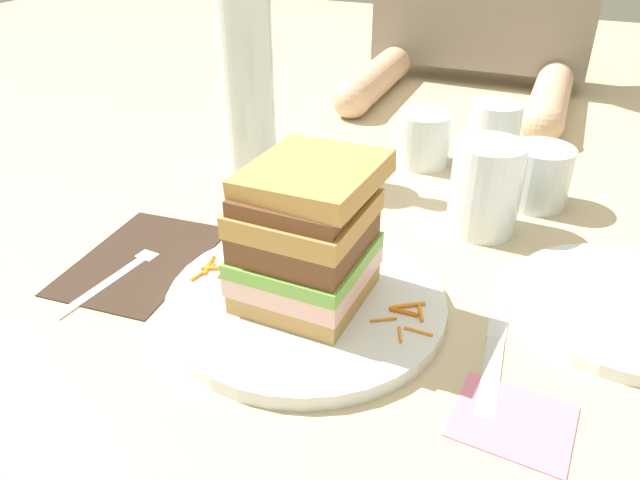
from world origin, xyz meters
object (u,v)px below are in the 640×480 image
(fork, at_px, (125,267))
(juice_glass, at_px, (485,191))
(napkin_dark, at_px, (142,259))
(empty_tumbler_1, at_px, (423,139))
(main_plate, at_px, (307,300))
(napkin_pink, at_px, (513,421))
(empty_tumbler_2, at_px, (538,176))
(side_plate, at_px, (624,307))
(water_bottle, at_px, (246,60))
(empty_tumbler_0, at_px, (493,138))
(sandwich, at_px, (308,234))
(knife, at_px, (496,338))

(fork, distance_m, juice_glass, 0.38)
(napkin_dark, distance_m, juice_glass, 0.37)
(fork, distance_m, empty_tumbler_1, 0.43)
(juice_glass, xyz_separation_m, empty_tumbler_1, (-0.11, 0.15, -0.01))
(main_plate, bearing_deg, napkin_pink, -19.85)
(fork, bearing_deg, main_plate, 4.86)
(empty_tumbler_2, bearing_deg, empty_tumbler_1, 157.29)
(fork, xyz_separation_m, side_plate, (0.46, 0.12, 0.00))
(main_plate, distance_m, water_bottle, 0.35)
(empty_tumbler_0, xyz_separation_m, empty_tumbler_2, (0.07, -0.08, -0.01))
(main_plate, distance_m, empty_tumbler_0, 0.39)
(juice_glass, bearing_deg, empty_tumbler_1, 125.03)
(napkin_dark, relative_size, juice_glass, 1.72)
(sandwich, relative_size, napkin_pink, 1.56)
(napkin_dark, xyz_separation_m, empty_tumbler_0, (0.29, 0.36, 0.04))
(empty_tumbler_0, bearing_deg, empty_tumbler_2, -49.83)
(main_plate, relative_size, knife, 1.26)
(napkin_dark, relative_size, fork, 1.04)
(knife, relative_size, water_bottle, 0.62)
(empty_tumbler_0, bearing_deg, main_plate, -105.56)
(knife, bearing_deg, side_plate, 39.62)
(knife, bearing_deg, empty_tumbler_0, 100.25)
(water_bottle, xyz_separation_m, side_plate, (0.46, -0.15, -0.14))
(empty_tumbler_0, distance_m, napkin_pink, 0.45)
(juice_glass, height_order, water_bottle, water_bottle)
(main_plate, bearing_deg, empty_tumbler_2, 59.91)
(main_plate, xyz_separation_m, knife, (0.17, 0.02, -0.01))
(main_plate, distance_m, napkin_dark, 0.19)
(knife, height_order, juice_glass, juice_glass)
(empty_tumbler_0, relative_size, empty_tumbler_2, 1.25)
(empty_tumbler_0, distance_m, side_plate, 0.32)
(main_plate, relative_size, fork, 1.51)
(empty_tumbler_0, distance_m, empty_tumbler_1, 0.09)
(knife, bearing_deg, empty_tumbler_2, 89.49)
(knife, bearing_deg, fork, -174.48)
(juice_glass, bearing_deg, knife, -76.01)
(juice_glass, height_order, empty_tumbler_2, juice_glass)
(sandwich, xyz_separation_m, water_bottle, (-0.19, 0.25, 0.07))
(empty_tumbler_2, bearing_deg, side_plate, -63.09)
(napkin_dark, height_order, empty_tumbler_2, empty_tumbler_2)
(napkin_dark, xyz_separation_m, napkin_pink, (0.38, -0.08, -0.00))
(sandwich, relative_size, fork, 0.78)
(main_plate, height_order, water_bottle, water_bottle)
(sandwich, bearing_deg, napkin_dark, 178.32)
(sandwich, bearing_deg, water_bottle, 127.29)
(empty_tumbler_2, bearing_deg, sandwich, -120.01)
(main_plate, distance_m, juice_glass, 0.24)
(empty_tumbler_0, bearing_deg, juice_glass, -84.10)
(sandwich, bearing_deg, empty_tumbler_1, 87.89)
(empty_tumbler_1, distance_m, napkin_pink, 0.46)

